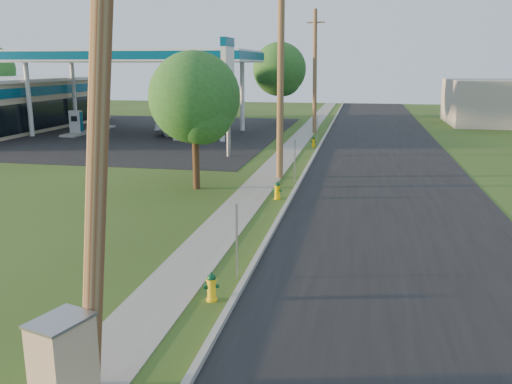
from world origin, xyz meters
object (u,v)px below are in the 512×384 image
utility_pole_mid (281,73)px  utility_pole_far (315,72)px  fuel_pump_nw (76,126)px  car_silver (186,125)px  utility_cabinet (64,365)px  fuel_pump_sw (100,121)px  utility_pole_near (99,103)px  hydrant_mid (277,191)px  fuel_pump_ne (188,128)px  hydrant_far (314,142)px  price_pylon (228,63)px  tree_lot (280,71)px  tree_verge (196,101)px  hydrant_near (212,287)px  fuel_pump_se (203,123)px

utility_pole_mid → utility_pole_far: utility_pole_mid is taller
fuel_pump_nw → car_silver: bearing=8.0°
utility_cabinet → car_silver: size_ratio=0.33×
fuel_pump_sw → utility_pole_mid: bearing=-43.5°
fuel_pump_nw → utility_pole_near: bearing=-60.0°
fuel_pump_nw → car_silver: (8.50, 1.19, 0.10)m
utility_pole_mid → hydrant_mid: (0.55, -4.26, -4.59)m
utility_pole_near → utility_cabinet: 4.10m
utility_pole_near → fuel_pump_ne: utility_pole_near is taller
utility_cabinet → hydrant_far: bearing=87.4°
utility_pole_far → fuel_pump_nw: utility_pole_far is taller
utility_pole_near → fuel_pump_nw: size_ratio=2.96×
price_pylon → utility_pole_far: bearing=72.7°
tree_lot → utility_cabinet: 43.40m
fuel_pump_sw → hydrant_far: size_ratio=4.52×
price_pylon → hydrant_mid: bearing=-65.5°
utility_pole_mid → utility_pole_far: size_ratio=1.03×
tree_verge → hydrant_near: tree_verge is taller
tree_lot → price_pylon: bearing=-90.6°
utility_pole_far → fuel_pump_sw: size_ratio=2.97×
fuel_pump_ne → price_pylon: (5.00, -7.50, 4.71)m
utility_cabinet → car_silver: car_silver is taller
utility_cabinet → price_pylon: bearing=97.8°
utility_pole_far → utility_pole_mid: bearing=-90.0°
fuel_pump_ne → fuel_pump_sw: bearing=156.0°
utility_pole_mid → fuel_pump_nw: bearing=144.0°
utility_pole_near → fuel_pump_sw: 39.52m
utility_pole_far → fuel_pump_sw: (-17.90, -1.00, -4.08)m
hydrant_mid → utility_cabinet: utility_cabinet is taller
hydrant_far → hydrant_near: bearing=-90.3°
fuel_pump_ne → hydrant_mid: 19.68m
tree_verge → hydrant_near: bearing=-71.4°
tree_lot → hydrant_far: (4.42, -14.24, -4.40)m
fuel_pump_nw → hydrant_mid: (18.45, -17.26, -0.36)m
fuel_pump_ne → tree_lot: (5.19, 11.53, 4.02)m
fuel_pump_sw → car_silver: (8.50, -2.81, 0.10)m
fuel_pump_sw → utility_cabinet: (17.31, -35.57, 0.06)m
utility_pole_near → fuel_pump_se: bearing=104.3°
utility_pole_mid → fuel_pump_nw: utility_pole_mid is taller
utility_pole_near → hydrant_mid: bearing=87.7°
tree_lot → hydrant_mid: size_ratio=10.02×
price_pylon → utility_cabinet: (3.31, -24.07, -4.65)m
utility_pole_near → price_pylon: 23.83m
utility_pole_far → fuel_pump_se: bearing=-173.6°
fuel_pump_nw → fuel_pump_sw: size_ratio=1.00×
utility_pole_mid → fuel_pump_se: size_ratio=3.06×
utility_pole_near → car_silver: utility_pole_near is taller
utility_pole_near → tree_lot: utility_pole_near is taller
utility_pole_mid → fuel_pump_sw: bearing=136.5°
fuel_pump_sw → hydrant_near: size_ratio=4.60×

